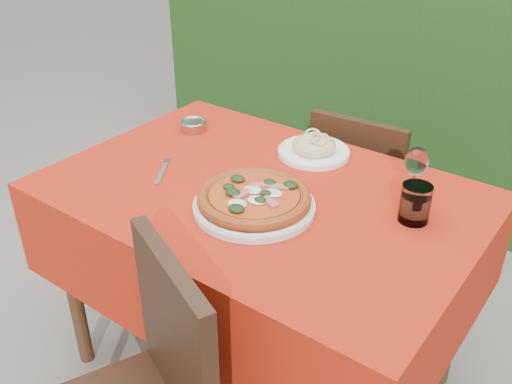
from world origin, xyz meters
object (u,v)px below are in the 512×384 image
Objects in this scene: pasta_plate at (314,148)px; water_glass at (415,205)px; chair_far at (361,195)px; pizza_plate at (254,200)px; wine_glass at (416,163)px; fork at (161,173)px; steel_ramekin at (193,126)px.

pasta_plate is 2.21× the size of water_glass.
chair_far is 2.07× the size of pizza_plate.
pizza_plate is 0.39m from pasta_plate.
pasta_plate is at bearing 157.00° from water_glass.
chair_far is 4.99× the size of wine_glass.
wine_glass is at bearing -7.20° from fork.
pizza_plate is 0.35m from fork.
chair_far is 0.44m from pasta_plate.
water_glass is at bearing -64.43° from wine_glass.
pasta_plate is (-0.05, 0.39, -0.01)m from pizza_plate.
pasta_plate is 0.39m from wine_glass.
pasta_plate reaches higher than steel_ramekin.
wine_glass is 0.76m from fork.
chair_far is 4.27× the size of fork.
steel_ramekin is (-0.49, -0.40, 0.30)m from chair_far.
pizza_plate is at bearing -83.17° from pasta_plate.
chair_far is at bearing 31.27° from fork.
pizza_plate is 0.46m from wine_glass.
water_glass is at bearing -5.90° from steel_ramekin.
chair_far reaches higher than steel_ramekin.
pizza_plate is 3.65× the size of water_glass.
wine_glass is 1.86× the size of steel_ramekin.
fork is at bearing 59.63° from chair_far.
pasta_plate is 1.25× the size of fork.
steel_ramekin is at bearing -178.93° from wine_glass.
wine_glass reaches higher than pasta_plate.
fork is (-0.31, -0.40, -0.02)m from pasta_plate.
water_glass reaches higher than pasta_plate.
wine_glass is (-0.05, 0.11, 0.07)m from water_glass.
water_glass reaches higher than steel_ramekin.
steel_ramekin is (-0.45, -0.09, -0.01)m from pasta_plate.
steel_ramekin is at bearing 148.84° from pizza_plate.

